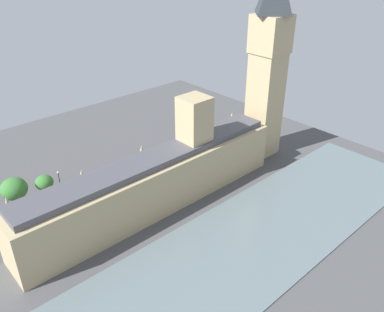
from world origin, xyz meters
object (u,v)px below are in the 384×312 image
Objects in this scene: double_decker_bus_leading at (185,156)px; plane_tree_far_end at (14,189)px; car_yellow_cab_by_river_gate at (154,170)px; double_decker_bus_corner at (109,185)px; plane_tree_under_trees at (44,183)px; pedestrian_midblock at (177,170)px; street_lamp_opposite_hall at (59,178)px; parliament_building at (159,178)px; car_black_kerbside at (28,230)px; clock_tower at (269,58)px.

double_decker_bus_leading is 48.09m from plane_tree_far_end.
double_decker_bus_corner reaches higher than car_yellow_cab_by_river_gate.
double_decker_bus_corner is 1.42× the size of plane_tree_under_trees.
pedestrian_midblock is 0.21× the size of plane_tree_under_trees.
street_lamp_opposite_hall is (-0.34, -11.37, -1.56)m from plane_tree_far_end.
double_decker_bus_leading is 1.17× the size of plane_tree_far_end.
plane_tree_far_end is (0.91, 7.21, 0.86)m from plane_tree_under_trees.
car_yellow_cab_by_river_gate is 30.46m from plane_tree_under_trees.
car_yellow_cab_by_river_gate is at bearing -103.48° from plane_tree_far_end.
plane_tree_under_trees is 4.26m from street_lamp_opposite_hall.
double_decker_bus_corner is at bearing 29.00° from parliament_building.
pedestrian_midblock is (-4.24, -5.04, -0.18)m from car_yellow_cab_by_river_gate.
double_decker_bus_leading is at bearing 91.06° from car_black_kerbside.
pedestrian_midblock is at bearing -133.55° from car_yellow_cab_by_river_gate.
plane_tree_far_end is at bearing 170.39° from car_black_kerbside.
parliament_building is 15.18× the size of car_black_kerbside.
parliament_building is 6.94× the size of double_decker_bus_corner.
plane_tree_far_end is at bearing 65.66° from double_decker_bus_corner.
double_decker_bus_leading reaches higher than car_black_kerbside.
clock_tower is 12.12× the size of car_black_kerbside.
clock_tower is 41.72m from pedestrian_midblock.
clock_tower reaches higher than car_yellow_cab_by_river_gate.
pedestrian_midblock is (-2.33, 5.42, -1.93)m from double_decker_bus_leading.
car_black_kerbside is at bearing 89.43° from car_yellow_cab_by_river_gate.
double_decker_bus_corner is 13.24m from street_lamp_opposite_hall.
double_decker_bus_leading is 2.59× the size of car_yellow_cab_by_river_gate.
street_lamp_opposite_hall is (20.47, 58.40, -25.50)m from clock_tower.
pedestrian_midblock is (-2.27, -43.34, -0.18)m from car_black_kerbside.
plane_tree_far_end is at bearing 88.28° from street_lamp_opposite_hall.
parliament_building is at bearing 91.58° from clock_tower.
parliament_building is at bearing 148.47° from pedestrian_midblock.
double_decker_bus_leading is at bearing -58.65° from parliament_building.
double_decker_bus_corner is at bearing 103.50° from pedestrian_midblock.
plane_tree_under_trees is at bearing 58.38° from double_decker_bus_corner.
double_decker_bus_corner is at bearing 94.80° from car_black_kerbside.
street_lamp_opposite_hall reaches higher than car_black_kerbside.
double_decker_bus_leading is at bearing -94.17° from double_decker_bus_corner.
street_lamp_opposite_hall is (21.61, 16.78, -2.97)m from parliament_building.
car_yellow_cab_by_river_gate is at bearing -108.54° from street_lamp_opposite_hall.
plane_tree_under_trees is (9.76, -9.20, 4.54)m from car_black_kerbside.
car_black_kerbside is (10.14, 71.77, -29.33)m from clock_tower.
double_decker_bus_leading is 1.43× the size of plane_tree_under_trees.
clock_tower is 6.44× the size of plane_tree_far_end.
street_lamp_opposite_hall is at bearing 37.82° from parliament_building.
double_decker_bus_leading is 1.56× the size of street_lamp_opposite_hall.
pedestrian_midblock is at bearing -101.50° from double_decker_bus_corner.
street_lamp_opposite_hall is at bearing 67.95° from car_yellow_cab_by_river_gate.
clock_tower is at bearing 82.95° from car_black_kerbside.
plane_tree_under_trees reaches higher than double_decker_bus_corner.
double_decker_bus_corner is 20.75m from pedestrian_midblock.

